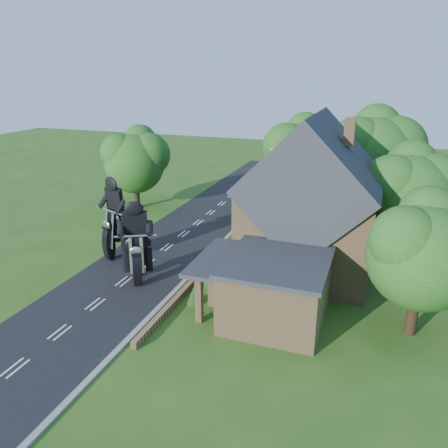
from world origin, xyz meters
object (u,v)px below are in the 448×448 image
(garden_wall, at_px, (215,258))
(motorcycle_follow, at_px, (119,245))
(motorcycle_lead, at_px, (139,269))
(house, at_px, (310,206))
(annex, at_px, (274,287))

(garden_wall, xyz_separation_m, motorcycle_follow, (-6.72, -1.66, 0.68))
(motorcycle_follow, bearing_deg, motorcycle_lead, 159.20)
(house, height_order, motorcycle_lead, house)
(annex, relative_size, motorcycle_follow, 3.72)
(house, xyz_separation_m, motorcycle_lead, (-9.65, -5.52, -3.55))
(house, bearing_deg, garden_wall, -170.83)
(house, bearing_deg, motorcycle_lead, -150.22)
(garden_wall, xyz_separation_m, motorcycle_lead, (-3.46, -4.52, 0.59))
(annex, bearing_deg, garden_wall, 133.84)
(annex, bearing_deg, house, 84.76)
(annex, height_order, motorcycle_lead, annex)
(annex, distance_m, motorcycle_follow, 13.00)
(motorcycle_lead, xyz_separation_m, motorcycle_follow, (-3.26, 2.86, 0.09))
(house, height_order, annex, house)
(house, distance_m, motorcycle_follow, 13.63)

